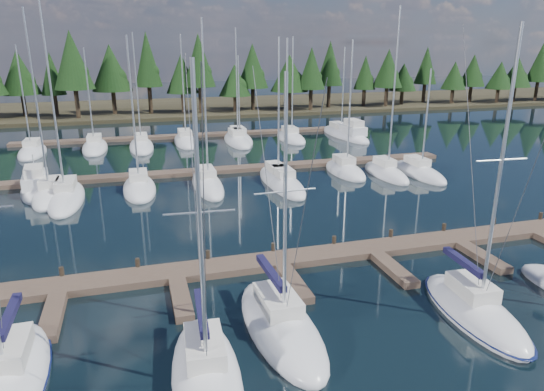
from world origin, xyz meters
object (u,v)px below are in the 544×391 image
object	(u,v)px
front_sailboat_1	(10,379)
front_sailboat_4	(474,310)
front_sailboat_3	(281,325)
main_dock	(281,265)
front_sailboat_2	(206,375)
motor_yacht_right	(352,135)
motor_yacht_left	(37,188)

from	to	relation	value
front_sailboat_1	front_sailboat_4	size ratio (longest dim) A/B	0.94
front_sailboat_3	front_sailboat_4	world-z (taller)	front_sailboat_4
front_sailboat_1	front_sailboat_4	bearing A→B (deg)	-1.90
main_dock	front_sailboat_2	xyz separation A→B (m)	(-5.67, -8.66, 0.08)
main_dock	motor_yacht_right	distance (m)	41.02
main_dock	motor_yacht_right	size ratio (longest dim) A/B	5.01
motor_yacht_left	motor_yacht_right	size ratio (longest dim) A/B	0.93
front_sailboat_4	motor_yacht_right	size ratio (longest dim) A/B	1.61
motor_yacht_left	motor_yacht_right	world-z (taller)	motor_yacht_right
main_dock	front_sailboat_1	distance (m)	14.59
front_sailboat_3	motor_yacht_left	world-z (taller)	front_sailboat_3
motor_yacht_left	front_sailboat_2	bearing A→B (deg)	-70.00
front_sailboat_3	motor_yacht_left	bearing A→B (deg)	118.49
front_sailboat_3	motor_yacht_right	world-z (taller)	front_sailboat_3
main_dock	front_sailboat_1	size ratio (longest dim) A/B	3.33
front_sailboat_4	motor_yacht_right	bearing A→B (deg)	72.44
front_sailboat_2	front_sailboat_3	world-z (taller)	front_sailboat_2
main_dock	front_sailboat_2	size ratio (longest dim) A/B	3.41
front_sailboat_2	front_sailboat_3	size ratio (longest dim) A/B	1.05
motor_yacht_right	front_sailboat_2	bearing A→B (deg)	-121.16
front_sailboat_3	motor_yacht_right	distance (m)	47.27
front_sailboat_4	motor_yacht_right	world-z (taller)	front_sailboat_4
motor_yacht_left	motor_yacht_right	xyz separation A→B (m)	(37.07, 15.13, 0.04)
front_sailboat_4	front_sailboat_1	bearing A→B (deg)	178.10
motor_yacht_left	motor_yacht_right	distance (m)	40.04
motor_yacht_right	motor_yacht_left	bearing A→B (deg)	-157.80
front_sailboat_2	motor_yacht_left	bearing A→B (deg)	110.00
front_sailboat_2	motor_yacht_right	xyz separation A→B (m)	(26.57, 43.95, 0.20)
front_sailboat_1	main_dock	bearing A→B (deg)	27.80
front_sailboat_4	front_sailboat_3	bearing A→B (deg)	171.66
front_sailboat_2	motor_yacht_left	xyz separation A→B (m)	(-10.49, 28.83, 0.16)
front_sailboat_1	motor_yacht_left	xyz separation A→B (m)	(-3.26, 26.97, 0.16)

